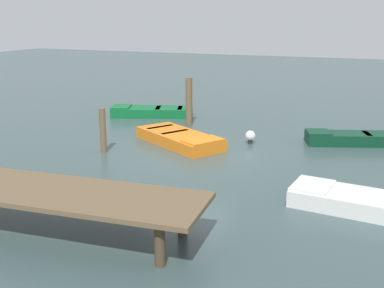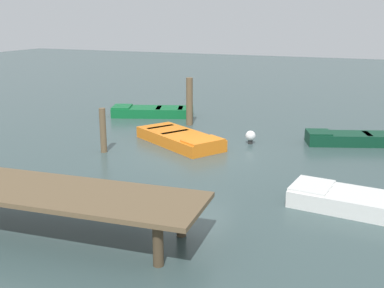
% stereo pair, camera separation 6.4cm
% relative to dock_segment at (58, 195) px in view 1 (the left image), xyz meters
% --- Properties ---
extents(ground_plane, '(80.00, 80.00, 0.00)m').
position_rel_dock_segment_xyz_m(ground_plane, '(-0.31, -6.50, -0.85)').
color(ground_plane, '#384C4C').
extents(dock_segment, '(6.43, 2.36, 0.95)m').
position_rel_dock_segment_xyz_m(dock_segment, '(0.00, 0.00, 0.00)').
color(dock_segment, brown).
rests_on(dock_segment, ground_plane).
extents(rowboat_green, '(3.83, 2.40, 0.46)m').
position_rel_dock_segment_xyz_m(rowboat_green, '(3.76, -11.48, -0.63)').
color(rowboat_green, '#0F602D').
rests_on(rowboat_green, ground_plane).
extents(rowboat_dark_green, '(3.79, 2.19, 0.46)m').
position_rel_dock_segment_xyz_m(rowboat_dark_green, '(-5.28, -9.96, -0.63)').
color(rowboat_dark_green, '#0C3823').
rests_on(rowboat_dark_green, ground_plane).
extents(rowboat_white, '(4.17, 1.68, 0.46)m').
position_rel_dock_segment_xyz_m(rowboat_white, '(-6.18, -3.64, -0.63)').
color(rowboat_white, silver).
rests_on(rowboat_white, ground_plane).
extents(rowboat_orange, '(3.82, 3.10, 0.46)m').
position_rel_dock_segment_xyz_m(rowboat_orange, '(0.58, -7.50, -0.63)').
color(rowboat_orange, orange).
rests_on(rowboat_orange, ground_plane).
extents(mooring_piling_mid_right, '(0.28, 0.28, 1.98)m').
position_rel_dock_segment_xyz_m(mooring_piling_mid_right, '(1.49, -10.50, 0.14)').
color(mooring_piling_mid_right, brown).
rests_on(mooring_piling_mid_right, ground_plane).
extents(mooring_piling_center, '(0.21, 0.21, 1.50)m').
position_rel_dock_segment_xyz_m(mooring_piling_center, '(2.51, -5.57, -0.10)').
color(mooring_piling_center, brown).
rests_on(mooring_piling_center, ground_plane).
extents(marker_buoy, '(0.36, 0.36, 0.48)m').
position_rel_dock_segment_xyz_m(marker_buoy, '(-1.72, -8.53, -0.56)').
color(marker_buoy, '#262626').
rests_on(marker_buoy, ground_plane).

